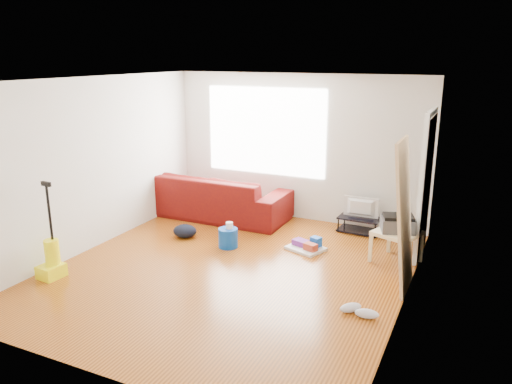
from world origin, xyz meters
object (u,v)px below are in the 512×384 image
at_px(backpack, 185,237).
at_px(bucket, 228,247).
at_px(vacuum, 52,260).
at_px(tv_stand, 359,224).
at_px(cleaning_tray, 307,246).
at_px(side_table, 397,236).
at_px(sofa, 216,216).

bearing_deg(backpack, bucket, -17.19).
bearing_deg(vacuum, tv_stand, 51.55).
bearing_deg(tv_stand, cleaning_tray, -112.21).
height_order(tv_stand, side_table, side_table).
height_order(side_table, cleaning_tray, side_table).
xyz_separation_m(sofa, backpack, (0.08, -1.14, 0.00)).
xyz_separation_m(sofa, side_table, (3.27, -0.71, 0.38)).
relative_size(sofa, bucket, 8.95).
bearing_deg(side_table, backpack, -172.25).
distance_m(side_table, backpack, 3.24).
relative_size(side_table, vacuum, 0.55).
distance_m(tv_stand, side_table, 1.25).
bearing_deg(vacuum, bucket, 55.10).
bearing_deg(tv_stand, sofa, -170.69).
xyz_separation_m(bucket, cleaning_tray, (1.11, 0.40, 0.06)).
bearing_deg(vacuum, sofa, 82.74).
bearing_deg(bucket, tv_stand, 42.48).
bearing_deg(side_table, tv_stand, 127.56).
bearing_deg(sofa, side_table, 167.83).
distance_m(cleaning_tray, vacuum, 3.53).
height_order(cleaning_tray, backpack, cleaning_tray).
bearing_deg(tv_stand, side_table, -49.24).
bearing_deg(cleaning_tray, sofa, 158.02).
xyz_separation_m(tv_stand, bucket, (-1.62, -1.48, -0.13)).
height_order(sofa, vacuum, vacuum).
bearing_deg(sofa, bucket, 126.53).
relative_size(tv_stand, bucket, 2.35).
distance_m(bucket, backpack, 0.82).
bearing_deg(side_table, bucket, -167.88).
bearing_deg(cleaning_tray, bucket, -159.96).
height_order(sofa, cleaning_tray, sofa).
height_order(tv_stand, backpack, tv_stand).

